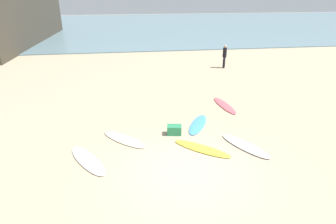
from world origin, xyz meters
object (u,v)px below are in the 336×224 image
surfboard_2 (202,148)px  surfboard_3 (124,139)px  surfboard_0 (88,160)px  beach_cooler (174,130)px  beachgoer_near (225,55)px  surfboard_1 (245,146)px  surfboard_5 (225,105)px  surfboard_4 (198,124)px

surfboard_2 → surfboard_3: surfboard_3 is taller
surfboard_0 → surfboard_2: surfboard_0 is taller
surfboard_3 → beach_cooler: size_ratio=3.74×
surfboard_2 → surfboard_0: bearing=-46.8°
surfboard_0 → beachgoer_near: (8.41, 11.13, 0.88)m
surfboard_0 → surfboard_1: surfboard_1 is taller
surfboard_1 → beach_cooler: 2.75m
surfboard_1 → surfboard_5: (0.53, 3.88, -0.01)m
surfboard_1 → surfboard_2: 1.61m
beach_cooler → surfboard_5: bearing=40.9°
surfboard_1 → beach_cooler: bearing=-57.4°
surfboard_1 → surfboard_5: 3.92m
surfboard_1 → surfboard_0: bearing=-26.5°
beachgoer_near → surfboard_2: bearing=-175.0°
beachgoer_near → beach_cooler: 10.98m
surfboard_0 → beach_cooler: beach_cooler is taller
beachgoer_near → surfboard_0: bearing=170.1°
surfboard_4 → surfboard_5: (1.80, 1.89, 0.00)m
surfboard_2 → beach_cooler: 1.53m
surfboard_2 → surfboard_5: bearing=-168.9°
surfboard_0 → beach_cooler: 3.52m
surfboard_5 → beachgoer_near: (2.31, 7.09, 0.88)m
surfboard_3 → surfboard_4: (3.10, 0.86, -0.00)m
surfboard_0 → surfboard_5: surfboard_5 is taller
surfboard_2 → surfboard_4: 1.97m
surfboard_3 → surfboard_1: bearing=-59.4°
surfboard_3 → beachgoer_near: 12.23m
surfboard_0 → surfboard_5: 7.32m
surfboard_1 → surfboard_2: surfboard_1 is taller
surfboard_1 → surfboard_5: surfboard_1 is taller
surfboard_0 → surfboard_5: (6.10, 4.04, 0.00)m
surfboard_5 → beachgoer_near: beachgoer_near is taller
surfboard_2 → beach_cooler: beach_cooler is taller
surfboard_0 → surfboard_2: (3.97, 0.20, -0.00)m
surfboard_0 → surfboard_3: surfboard_3 is taller
surfboard_0 → surfboard_5: bearing=-177.8°
beach_cooler → surfboard_3: bearing=-173.7°
surfboard_1 → beachgoer_near: bearing=-132.6°
surfboard_5 → beach_cooler: beach_cooler is taller
surfboard_2 → beachgoer_near: (4.44, 10.92, 0.88)m
surfboard_0 → surfboard_3: size_ratio=1.06×
surfboard_1 → surfboard_5: size_ratio=0.97×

